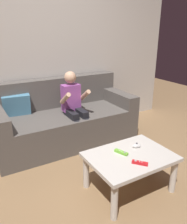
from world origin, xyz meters
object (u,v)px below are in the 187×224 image
object	(u,v)px
couch	(64,121)
nunchuk_white	(137,146)
person_seated_on_couch	(74,105)
game_remote_lime_near_edge	(121,152)
game_remote_red_far_corner	(140,163)
coffee_table	(130,161)

from	to	relation	value
couch	nunchuk_white	bearing A→B (deg)	-77.13
person_seated_on_couch	game_remote_lime_near_edge	xyz separation A→B (m)	(-0.01, -1.03, -0.18)
game_remote_lime_near_edge	game_remote_red_far_corner	xyz separation A→B (m)	(0.03, -0.23, 0.00)
coffee_table	game_remote_lime_near_edge	world-z (taller)	game_remote_lime_near_edge
coffee_table	nunchuk_white	xyz separation A→B (m)	(0.15, 0.08, 0.08)
person_seated_on_couch	game_remote_red_far_corner	size ratio (longest dim) A/B	7.54
person_seated_on_couch	nunchuk_white	xyz separation A→B (m)	(0.19, -1.02, -0.17)
couch	nunchuk_white	size ratio (longest dim) A/B	19.31
person_seated_on_couch	coffee_table	xyz separation A→B (m)	(0.05, -1.10, -0.25)
couch	person_seated_on_couch	bearing A→B (deg)	-66.30
couch	game_remote_lime_near_edge	xyz separation A→B (m)	(0.07, -1.21, 0.09)
person_seated_on_couch	game_remote_red_far_corner	xyz separation A→B (m)	(0.02, -1.27, -0.18)
nunchuk_white	game_remote_red_far_corner	size ratio (longest dim) A/B	0.74
coffee_table	game_remote_red_far_corner	size ratio (longest dim) A/B	6.00
coffee_table	game_remote_red_far_corner	world-z (taller)	game_remote_red_far_corner
couch	game_remote_red_far_corner	size ratio (longest dim) A/B	14.33
game_remote_lime_near_edge	nunchuk_white	world-z (taller)	nunchuk_white
coffee_table	game_remote_lime_near_edge	distance (m)	0.12
coffee_table	game_remote_red_far_corner	distance (m)	0.18
couch	game_remote_red_far_corner	bearing A→B (deg)	-85.92
couch	person_seated_on_couch	distance (m)	0.33
game_remote_lime_near_edge	person_seated_on_couch	bearing A→B (deg)	89.63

